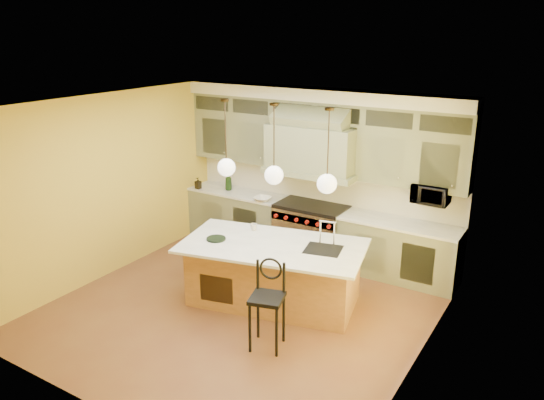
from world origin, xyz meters
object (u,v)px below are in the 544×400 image
Objects in this scene: range at (311,231)px; kitchen_island at (274,272)px; counter_stool at (268,299)px; microwave at (431,194)px.

kitchen_island is (0.28, -1.69, -0.01)m from range.
microwave is at bearing 52.12° from counter_stool.
microwave is at bearing 34.37° from kitchen_island.
kitchen_island is at bearing -132.81° from microwave.
counter_stool reaches higher than range.
range is 1.05× the size of counter_stool.
microwave is (1.95, 0.11, 0.96)m from range.
range is at bearing -176.88° from microwave.
microwave is at bearing 3.12° from range.
kitchen_island reaches higher than counter_stool.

